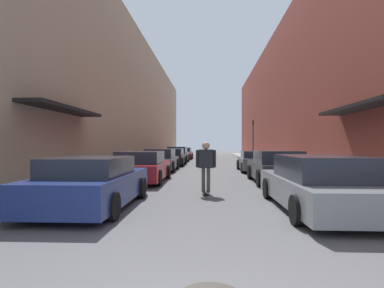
{
  "coord_description": "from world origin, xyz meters",
  "views": [
    {
      "loc": [
        0.06,
        -2.03,
        1.59
      ],
      "look_at": [
        -0.74,
        11.95,
        1.63
      ],
      "focal_mm": 28.0,
      "sensor_mm": 36.0,
      "label": 1
    }
  ],
  "objects_px": {
    "parked_car_left_3": "(173,157)",
    "parked_car_right_1": "(276,167)",
    "parked_car_left_2": "(161,160)",
    "parked_car_left_4": "(178,154)",
    "skateboarder": "(206,162)",
    "parked_car_left_0": "(92,183)",
    "parked_car_left_5": "(184,153)",
    "parked_car_left_1": "(142,167)",
    "parked_car_right_2": "(255,161)",
    "traffic_light": "(253,136)",
    "parked_car_right_0": "(319,184)"
  },
  "relations": [
    {
      "from": "parked_car_left_3",
      "to": "parked_car_right_1",
      "type": "bearing_deg",
      "value": -61.33
    },
    {
      "from": "parked_car_left_2",
      "to": "parked_car_left_4",
      "type": "bearing_deg",
      "value": 90.01
    },
    {
      "from": "parked_car_left_4",
      "to": "skateboarder",
      "type": "bearing_deg",
      "value": -81.16
    },
    {
      "from": "parked_car_left_0",
      "to": "skateboarder",
      "type": "height_order",
      "value": "skateboarder"
    },
    {
      "from": "parked_car_left_5",
      "to": "skateboarder",
      "type": "relative_size",
      "value": 2.72
    },
    {
      "from": "parked_car_left_1",
      "to": "parked_car_right_2",
      "type": "distance_m",
      "value": 7.86
    },
    {
      "from": "parked_car_right_2",
      "to": "parked_car_left_2",
      "type": "bearing_deg",
      "value": -179.5
    },
    {
      "from": "parked_car_left_2",
      "to": "traffic_light",
      "type": "relative_size",
      "value": 1.08
    },
    {
      "from": "parked_car_right_0",
      "to": "traffic_light",
      "type": "distance_m",
      "value": 21.47
    },
    {
      "from": "parked_car_left_1",
      "to": "parked_car_left_4",
      "type": "height_order",
      "value": "parked_car_left_4"
    },
    {
      "from": "parked_car_left_1",
      "to": "traffic_light",
      "type": "height_order",
      "value": "traffic_light"
    },
    {
      "from": "parked_car_left_0",
      "to": "traffic_light",
      "type": "height_order",
      "value": "traffic_light"
    },
    {
      "from": "parked_car_left_2",
      "to": "parked_car_right_0",
      "type": "bearing_deg",
      "value": -62.28
    },
    {
      "from": "parked_car_right_1",
      "to": "parked_car_left_1",
      "type": "bearing_deg",
      "value": 179.96
    },
    {
      "from": "parked_car_left_1",
      "to": "skateboarder",
      "type": "distance_m",
      "value": 4.17
    },
    {
      "from": "parked_car_right_1",
      "to": "parked_car_right_2",
      "type": "xyz_separation_m",
      "value": [
        -0.07,
        5.5,
        -0.05
      ]
    },
    {
      "from": "parked_car_left_2",
      "to": "parked_car_left_3",
      "type": "distance_m",
      "value": 4.79
    },
    {
      "from": "parked_car_right_2",
      "to": "skateboarder",
      "type": "height_order",
      "value": "skateboarder"
    },
    {
      "from": "parked_car_left_4",
      "to": "parked_car_left_0",
      "type": "bearing_deg",
      "value": -89.99
    },
    {
      "from": "parked_car_left_0",
      "to": "parked_car_right_0",
      "type": "xyz_separation_m",
      "value": [
        5.61,
        0.01,
        0.01
      ]
    },
    {
      "from": "parked_car_left_1",
      "to": "parked_car_left_3",
      "type": "bearing_deg",
      "value": 89.46
    },
    {
      "from": "parked_car_left_0",
      "to": "traffic_light",
      "type": "relative_size",
      "value": 1.13
    },
    {
      "from": "parked_car_left_3",
      "to": "traffic_light",
      "type": "xyz_separation_m",
      "value": [
        6.97,
        5.86,
        1.84
      ]
    },
    {
      "from": "parked_car_left_0",
      "to": "parked_car_right_2",
      "type": "distance_m",
      "value": 12.16
    },
    {
      "from": "parked_car_right_0",
      "to": "skateboarder",
      "type": "distance_m",
      "value": 3.54
    },
    {
      "from": "parked_car_left_2",
      "to": "parked_car_left_4",
      "type": "xyz_separation_m",
      "value": [
        -0.0,
        9.79,
        0.04
      ]
    },
    {
      "from": "parked_car_left_0",
      "to": "parked_car_right_2",
      "type": "xyz_separation_m",
      "value": [
        5.68,
        10.75,
        -0.03
      ]
    },
    {
      "from": "parked_car_right_1",
      "to": "parked_car_right_2",
      "type": "bearing_deg",
      "value": 90.74
    },
    {
      "from": "parked_car_left_3",
      "to": "skateboarder",
      "type": "bearing_deg",
      "value": -78.59
    },
    {
      "from": "parked_car_left_3",
      "to": "traffic_light",
      "type": "bearing_deg",
      "value": 40.08
    },
    {
      "from": "parked_car_left_1",
      "to": "parked_car_right_1",
      "type": "xyz_separation_m",
      "value": [
        5.69,
        -0.0,
        0.02
      ]
    },
    {
      "from": "parked_car_right_0",
      "to": "parked_car_right_1",
      "type": "relative_size",
      "value": 1.12
    },
    {
      "from": "parked_car_left_3",
      "to": "skateboarder",
      "type": "height_order",
      "value": "skateboarder"
    },
    {
      "from": "parked_car_left_2",
      "to": "parked_car_left_5",
      "type": "xyz_separation_m",
      "value": [
        0.16,
        15.27,
        -0.02
      ]
    },
    {
      "from": "parked_car_left_4",
      "to": "parked_car_right_1",
      "type": "bearing_deg",
      "value": -69.31
    },
    {
      "from": "parked_car_left_5",
      "to": "parked_car_right_0",
      "type": "xyz_separation_m",
      "value": [
        5.46,
        -25.96,
        0.01
      ]
    },
    {
      "from": "parked_car_left_0",
      "to": "parked_car_right_0",
      "type": "height_order",
      "value": "parked_car_right_0"
    },
    {
      "from": "parked_car_left_1",
      "to": "parked_car_left_2",
      "type": "bearing_deg",
      "value": 90.67
    },
    {
      "from": "parked_car_left_1",
      "to": "skateboarder",
      "type": "bearing_deg",
      "value": -47.88
    },
    {
      "from": "parked_car_left_0",
      "to": "parked_car_left_4",
      "type": "distance_m",
      "value": 20.49
    },
    {
      "from": "parked_car_left_2",
      "to": "parked_car_right_0",
      "type": "relative_size",
      "value": 0.86
    },
    {
      "from": "parked_car_left_2",
      "to": "parked_car_right_0",
      "type": "distance_m",
      "value": 12.07
    },
    {
      "from": "parked_car_left_0",
      "to": "parked_car_left_1",
      "type": "height_order",
      "value": "parked_car_left_1"
    },
    {
      "from": "parked_car_right_0",
      "to": "parked_car_left_0",
      "type": "bearing_deg",
      "value": -179.91
    },
    {
      "from": "parked_car_left_3",
      "to": "parked_car_left_1",
      "type": "bearing_deg",
      "value": -90.54
    },
    {
      "from": "parked_car_left_3",
      "to": "skateboarder",
      "type": "relative_size",
      "value": 2.43
    },
    {
      "from": "parked_car_left_0",
      "to": "parked_car_right_1",
      "type": "xyz_separation_m",
      "value": [
        5.76,
        5.25,
        0.03
      ]
    },
    {
      "from": "skateboarder",
      "to": "parked_car_left_0",
      "type": "bearing_deg",
      "value": -142.64
    },
    {
      "from": "parked_car_left_1",
      "to": "traffic_light",
      "type": "relative_size",
      "value": 1.11
    },
    {
      "from": "parked_car_left_5",
      "to": "parked_car_right_1",
      "type": "bearing_deg",
      "value": -74.88
    }
  ]
}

